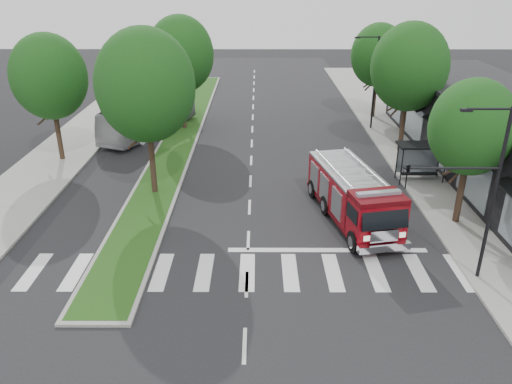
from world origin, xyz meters
TOP-DOWN VIEW (x-y plane):
  - ground at (0.00, 0.00)m, footprint 140.00×140.00m
  - sidewalk_right at (12.50, 10.00)m, footprint 5.00×80.00m
  - sidewalk_left at (-14.50, 10.00)m, footprint 5.00×80.00m
  - median at (-6.00, 18.00)m, footprint 3.00×50.00m
  - storefront_row at (17.00, 10.00)m, footprint 8.00×30.00m
  - bus_shelter at (11.20, 8.15)m, footprint 3.20×1.60m
  - tree_right_near at (11.50, 2.00)m, footprint 4.40×4.40m
  - tree_right_mid at (11.50, 14.00)m, footprint 5.60×5.60m
  - tree_right_far at (11.50, 24.00)m, footprint 5.00×5.00m
  - tree_median_near at (-6.00, 6.00)m, footprint 5.80×5.80m
  - tree_median_far at (-6.00, 20.00)m, footprint 5.60×5.60m
  - tree_left_mid at (-14.00, 12.00)m, footprint 5.20×5.20m
  - streetlight_right_near at (9.61, -3.50)m, footprint 4.08×0.22m
  - streetlight_right_far at (10.35, 20.00)m, footprint 2.11×0.20m
  - fire_engine at (5.75, 2.44)m, footprint 4.33×9.16m
  - city_bus at (-8.78, 18.78)m, footprint 6.78×11.33m

SIDE VIEW (x-z plane):
  - ground at x=0.00m, z-range 0.00..0.00m
  - sidewalk_right at x=12.50m, z-range 0.00..0.15m
  - sidewalk_left at x=-14.50m, z-range 0.00..0.15m
  - median at x=-6.00m, z-range 0.00..0.16m
  - fire_engine at x=5.75m, z-range -0.06..2.99m
  - city_bus at x=-8.78m, z-range 0.00..3.12m
  - bus_shelter at x=11.20m, z-range 0.73..3.34m
  - storefront_row at x=17.00m, z-range 0.00..5.00m
  - streetlight_right_far at x=10.35m, z-range 0.48..8.48m
  - streetlight_right_near at x=9.61m, z-range 0.67..8.67m
  - tree_right_near at x=11.50m, z-range 1.48..9.53m
  - tree_right_far at x=11.50m, z-range 1.47..10.20m
  - tree_left_mid at x=-14.00m, z-range 1.58..10.74m
  - tree_right_mid at x=11.50m, z-range 1.63..11.35m
  - tree_median_far at x=-6.00m, z-range 1.63..11.35m
  - tree_median_near at x=-6.00m, z-range 1.73..11.89m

